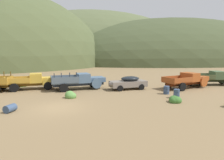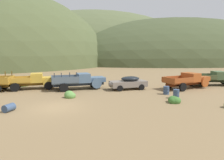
% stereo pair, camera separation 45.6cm
% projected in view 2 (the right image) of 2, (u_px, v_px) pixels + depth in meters
% --- Properties ---
extents(ground_plane, '(300.00, 300.00, 0.00)m').
position_uv_depth(ground_plane, '(56.00, 108.00, 15.19)').
color(ground_plane, olive).
extents(hill_distant, '(105.12, 51.84, 47.35)m').
position_uv_depth(hill_distant, '(102.00, 62.00, 91.52)').
color(hill_distant, '#56603D').
rests_on(hill_distant, ground).
extents(hill_far_right, '(118.22, 67.46, 39.68)m').
position_uv_depth(hill_far_right, '(182.00, 62.00, 90.79)').
color(hill_far_right, '#424C2D').
rests_on(hill_far_right, ground).
extents(truck_faded_yellow, '(6.04, 2.78, 1.89)m').
position_uv_depth(truck_faded_yellow, '(36.00, 81.00, 23.08)').
color(truck_faded_yellow, brown).
rests_on(truck_faded_yellow, ground).
extents(truck_chalk_blue, '(6.44, 3.03, 2.16)m').
position_uv_depth(truck_chalk_blue, '(82.00, 81.00, 23.03)').
color(truck_chalk_blue, '#262D39').
rests_on(truck_chalk_blue, ground).
extents(car_primer_gray, '(4.68, 2.18, 1.57)m').
position_uv_depth(car_primer_gray, '(127.00, 83.00, 22.73)').
color(car_primer_gray, slate).
rests_on(car_primer_gray, ground).
extents(truck_oxide_orange, '(6.58, 3.56, 1.89)m').
position_uv_depth(truck_oxide_orange, '(190.00, 80.00, 23.58)').
color(truck_oxide_orange, '#51220D').
rests_on(truck_oxide_orange, ground).
extents(truck_weathered_green, '(6.24, 3.64, 1.89)m').
position_uv_depth(truck_weathered_green, '(217.00, 78.00, 25.64)').
color(truck_weathered_green, '#232B1B').
rests_on(truck_weathered_green, ground).
extents(oil_drum_spare, '(0.64, 0.64, 0.85)m').
position_uv_depth(oil_drum_spare, '(166.00, 90.00, 20.06)').
color(oil_drum_spare, '#384C6B').
rests_on(oil_drum_spare, ground).
extents(oil_drum_tipped, '(0.91, 1.01, 0.57)m').
position_uv_depth(oil_drum_tipped, '(9.00, 108.00, 14.12)').
color(oil_drum_tipped, '#384C6B').
rests_on(oil_drum_tipped, ground).
extents(oil_drum_by_truck, '(0.61, 0.61, 0.87)m').
position_uv_depth(oil_drum_by_truck, '(176.00, 94.00, 18.23)').
color(oil_drum_by_truck, '#384C6B').
rests_on(oil_drum_by_truck, ground).
extents(bush_near_barrel, '(1.17, 0.82, 0.69)m').
position_uv_depth(bush_near_barrel, '(23.00, 85.00, 24.92)').
color(bush_near_barrel, '#4C8438').
rests_on(bush_near_barrel, ground).
extents(bush_between_trucks, '(1.10, 1.02, 0.88)m').
position_uv_depth(bush_between_trucks, '(70.00, 96.00, 18.51)').
color(bush_between_trucks, '#5B8E42').
rests_on(bush_between_trucks, ground).
extents(bush_lone_scrub, '(1.09, 1.18, 0.73)m').
position_uv_depth(bush_lone_scrub, '(174.00, 101.00, 16.66)').
color(bush_lone_scrub, '#3D702D').
rests_on(bush_lone_scrub, ground).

